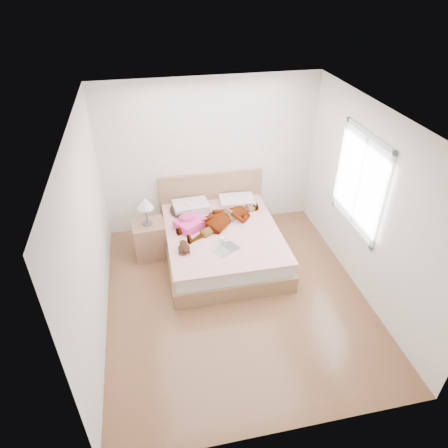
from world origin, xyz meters
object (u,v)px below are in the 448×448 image
(phone, at_px, (188,203))
(magazine, at_px, (227,249))
(bed, at_px, (222,240))
(plush_toy, at_px, (184,247))
(coffee_mug, at_px, (222,240))
(nightstand, at_px, (149,237))
(towel, at_px, (189,222))
(woman, at_px, (223,216))

(phone, xyz_separation_m, magazine, (0.41, -1.12, -0.18))
(bed, relative_size, plush_toy, 8.03)
(phone, relative_size, coffee_mug, 0.84)
(magazine, height_order, coffee_mug, coffee_mug)
(bed, relative_size, nightstand, 1.96)
(bed, height_order, magazine, bed)
(phone, distance_m, bed, 0.83)
(towel, relative_size, plush_toy, 2.16)
(towel, distance_m, magazine, 0.82)
(bed, height_order, plush_toy, bed)
(phone, height_order, plush_toy, phone)
(woman, relative_size, phone, 16.01)
(woman, xyz_separation_m, towel, (-0.54, -0.04, -0.01))
(woman, height_order, phone, woman)
(towel, bearing_deg, nightstand, 171.88)
(woman, relative_size, coffee_mug, 13.47)
(phone, xyz_separation_m, plush_toy, (-0.20, -1.05, -0.11))
(bed, distance_m, magazine, 0.61)
(woman, xyz_separation_m, nightstand, (-1.18, 0.05, -0.27))
(bed, bearing_deg, nightstand, 169.62)
(plush_toy, distance_m, nightstand, 0.88)
(magazine, distance_m, plush_toy, 0.62)
(plush_toy, bearing_deg, nightstand, 124.36)
(woman, height_order, nightstand, nightstand)
(phone, distance_m, towel, 0.46)
(towel, xyz_separation_m, plush_toy, (-0.16, -0.61, -0.02))
(coffee_mug, bearing_deg, phone, 112.21)
(phone, height_order, magazine, phone)
(coffee_mug, bearing_deg, nightstand, 151.17)
(bed, relative_size, towel, 3.72)
(woman, distance_m, bed, 0.38)
(towel, height_order, plush_toy, towel)
(bed, xyz_separation_m, coffee_mug, (-0.07, -0.38, 0.28))
(coffee_mug, xyz_separation_m, plush_toy, (-0.58, -0.12, 0.03))
(phone, xyz_separation_m, coffee_mug, (0.38, -0.94, -0.14))
(magazine, bearing_deg, coffee_mug, 99.07)
(towel, xyz_separation_m, nightstand, (-0.64, 0.09, -0.25))
(magazine, bearing_deg, nightstand, 144.93)
(woman, xyz_separation_m, coffee_mug, (-0.12, -0.54, -0.06))
(phone, xyz_separation_m, towel, (-0.04, -0.44, -0.09))
(phone, relative_size, bed, 0.05)
(woman, bearing_deg, nightstand, -120.03)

